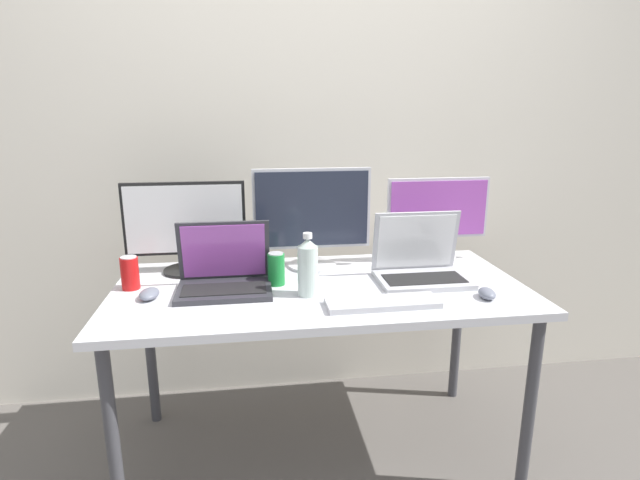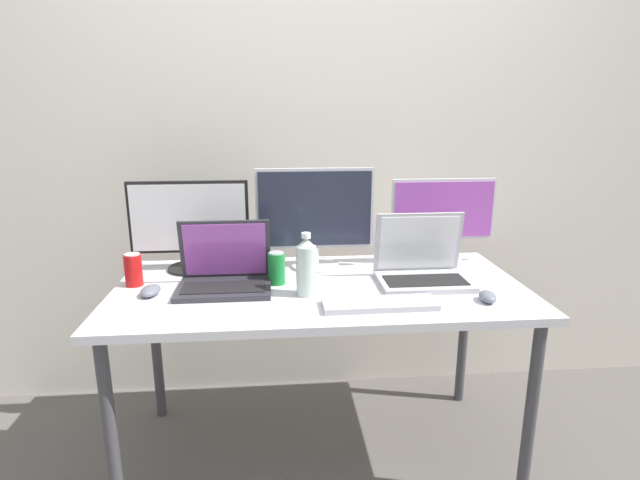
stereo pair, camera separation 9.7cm
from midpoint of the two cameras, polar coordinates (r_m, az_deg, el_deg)
ground_plane at (r=2.29m, az=1.32°, el=-22.90°), size 16.00×16.00×0.00m
wall_back at (r=2.40m, az=-0.10°, el=12.42°), size 7.00×0.08×2.60m
work_desk at (r=1.95m, az=1.43°, el=-6.96°), size 1.56×0.77×0.74m
monitor_left at (r=2.12m, az=-13.44°, el=1.81°), size 0.49×0.20×0.38m
monitor_center at (r=2.09m, az=0.66°, el=2.81°), size 0.49×0.20×0.42m
monitor_right at (r=2.24m, az=15.06°, el=2.56°), size 0.46×0.19×0.37m
laptop_silver at (r=1.91m, az=-9.41°, el=-3.76°), size 0.34×0.24×0.25m
laptop_secondary at (r=2.01m, az=12.91°, el=-2.93°), size 0.35×0.25×0.26m
keyboard_main at (r=1.74m, az=8.43°, el=-7.28°), size 0.39×0.13×0.02m
mouse_by_keyboard at (r=1.91m, az=-17.44°, el=-5.55°), size 0.07×0.11×0.03m
mouse_by_laptop at (r=1.88m, az=20.03°, el=-6.11°), size 0.07×0.10×0.04m
water_bottle at (r=1.80m, az=-0.04°, el=-3.11°), size 0.07×0.07×0.23m
soda_can_near_keyboard at (r=1.93m, az=-3.55°, el=-3.24°), size 0.07×0.07×0.13m
soda_can_by_laptop at (r=2.02m, az=-19.29°, el=-3.24°), size 0.07×0.07×0.13m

